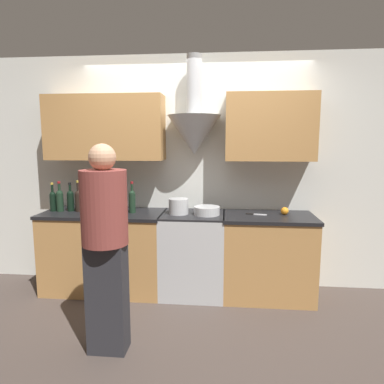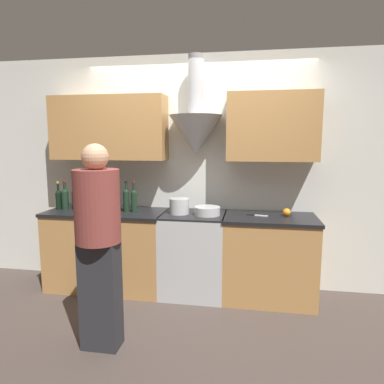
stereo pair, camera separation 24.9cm
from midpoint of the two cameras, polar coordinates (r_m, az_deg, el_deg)
name	(u,v)px [view 2 (the right image)]	position (r m, az deg, el deg)	size (l,w,h in m)	color
ground_plane	(188,307)	(3.63, 1.40, -18.63)	(12.00, 12.00, 0.00)	#423833
wall_back	(192,158)	(3.85, 1.88, 5.62)	(8.40, 0.57, 2.60)	silver
counter_left	(108,249)	(4.01, -12.10, -9.28)	(1.32, 0.62, 0.89)	#B27F47
counter_right	(269,258)	(3.76, 14.57, -10.59)	(0.95, 0.62, 0.89)	#B27F47
stove_range	(194,253)	(3.77, 2.18, -10.20)	(0.67, 0.60, 0.89)	#B7BABC
wine_bottle_0	(59,198)	(4.12, -19.76, -1.00)	(0.07, 0.07, 0.32)	black
wine_bottle_1	(65,198)	(4.08, -18.78, -0.93)	(0.08, 0.08, 0.33)	black
wine_bottle_2	(75,198)	(4.05, -17.23, -0.98)	(0.07, 0.07, 0.32)	black
wine_bottle_3	(83,198)	(3.99, -16.05, -1.00)	(0.08, 0.08, 0.34)	black
wine_bottle_4	(92,198)	(3.96, -14.61, -0.99)	(0.08, 0.08, 0.35)	black
wine_bottle_5	(100,199)	(3.92, -13.37, -1.23)	(0.08, 0.08, 0.31)	black
wine_bottle_6	(108,199)	(3.86, -11.98, -1.14)	(0.07, 0.07, 0.33)	black
wine_bottle_7	(117,198)	(3.82, -10.59, -1.06)	(0.08, 0.08, 0.36)	black
wine_bottle_8	(126,199)	(3.79, -9.05, -1.17)	(0.07, 0.07, 0.34)	black
wine_bottle_9	(134,199)	(3.76, -7.77, -1.25)	(0.07, 0.07, 0.34)	black
stock_pot	(179,206)	(3.64, -0.18, -2.38)	(0.21, 0.21, 0.16)	#B7BABC
mixing_bowl	(207,211)	(3.60, 4.54, -3.17)	(0.27, 0.27, 0.09)	#B7BABC
orange_fruit	(287,212)	(3.70, 17.36, -3.26)	(0.08, 0.08, 0.08)	orange
chefs_knife	(257,215)	(3.65, 12.79, -3.83)	(0.22, 0.07, 0.01)	silver
person_foreground_left	(99,239)	(2.75, -12.82, -7.65)	(0.35, 0.35, 1.64)	#28282D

